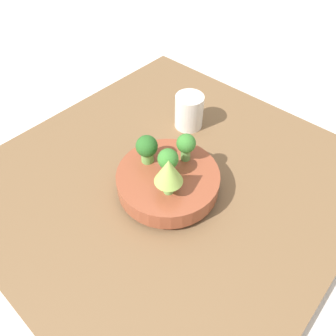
{
  "coord_description": "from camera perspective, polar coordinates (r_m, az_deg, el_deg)",
  "views": [
    {
      "loc": [
        0.37,
        -0.41,
        0.67
      ],
      "look_at": [
        0.03,
        -0.04,
        0.13
      ],
      "focal_mm": 35.0,
      "sensor_mm": 36.0,
      "label": 1
    }
  ],
  "objects": [
    {
      "name": "bowl",
      "position": [
        0.78,
        -0.0,
        -2.23
      ],
      "size": [
        0.24,
        0.24,
        0.06
      ],
      "color": "brown",
      "rests_on": "table"
    },
    {
      "name": "ground_plane",
      "position": [
        0.87,
        0.2,
        -3.43
      ],
      "size": [
        6.0,
        6.0,
        0.0
      ],
      "primitive_type": "plane",
      "color": "silver"
    },
    {
      "name": "broccoli_floret_back",
      "position": [
        0.76,
        3.16,
        4.02
      ],
      "size": [
        0.05,
        0.05,
        0.07
      ],
      "color": "#609347",
      "rests_on": "bowl"
    },
    {
      "name": "romanesco_piece_near",
      "position": [
        0.67,
        0.1,
        -0.71
      ],
      "size": [
        0.06,
        0.06,
        0.1
      ],
      "color": "#7AB256",
      "rests_on": "bowl"
    },
    {
      "name": "broccoli_floret_center",
      "position": [
        0.72,
        0.0,
        1.31
      ],
      "size": [
        0.05,
        0.05,
        0.07
      ],
      "color": "#609347",
      "rests_on": "bowl"
    },
    {
      "name": "broccoli_floret_left",
      "position": [
        0.76,
        -3.7,
        3.53
      ],
      "size": [
        0.05,
        0.05,
        0.07
      ],
      "color": "#6BA34C",
      "rests_on": "bowl"
    },
    {
      "name": "table",
      "position": [
        0.85,
        0.21,
        -2.4
      ],
      "size": [
        0.85,
        0.88,
        0.05
      ],
      "color": "brown",
      "rests_on": "ground_plane"
    },
    {
      "name": "cup",
      "position": [
        0.95,
        3.68,
        9.83
      ],
      "size": [
        0.08,
        0.08,
        0.1
      ],
      "color": "silver",
      "rests_on": "table"
    }
  ]
}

